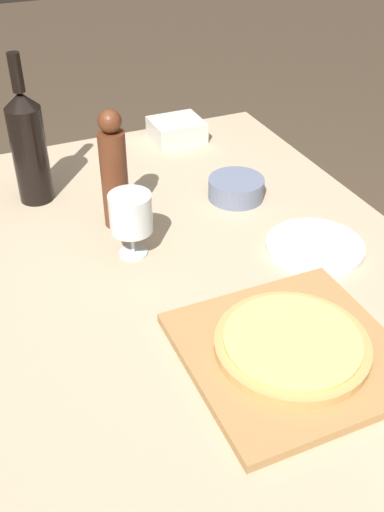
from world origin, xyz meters
The scene contains 10 objects.
ground_plane centered at (0.00, 0.00, 0.00)m, with size 12.00×12.00×0.00m, color #4C3D2D.
dining_table centered at (0.00, 0.00, 0.67)m, with size 0.97×1.47×0.75m.
cutting_board centered at (0.05, -0.27, 0.76)m, with size 0.36×0.35×0.02m.
pizza centered at (0.05, -0.27, 0.78)m, with size 0.27×0.27×0.02m.
wine_bottle centered at (-0.24, 0.45, 0.89)m, with size 0.08×0.08×0.35m.
pepper_mill centered at (-0.09, 0.26, 0.89)m, with size 0.06×0.06×0.27m.
wine_glass centered at (-0.10, 0.13, 0.85)m, with size 0.09×0.09×0.14m.
small_bowl centered at (0.21, 0.26, 0.78)m, with size 0.14×0.14×0.05m.
dinner_plate centered at (0.26, -0.01, 0.76)m, with size 0.21×0.21×0.01m.
food_container centered at (0.20, 0.63, 0.78)m, with size 0.14×0.13×0.06m.
Camera 1 is at (-0.40, -0.87, 1.49)m, focal length 42.00 mm.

